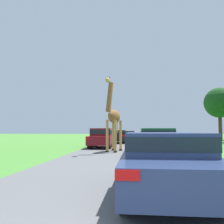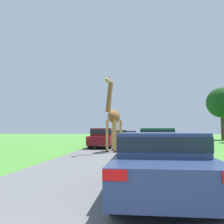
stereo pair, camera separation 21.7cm
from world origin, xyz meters
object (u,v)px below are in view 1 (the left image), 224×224
at_px(car_far_ahead, 127,135).
at_px(car_verge_right, 117,136).
at_px(car_queue_right, 102,137).
at_px(car_queue_left, 157,142).
at_px(giraffe_near_road, 114,117).
at_px(car_lead_maroon, 166,161).
at_px(tree_centre_back, 220,103).

bearing_deg(car_far_ahead, car_verge_right, -100.61).
distance_m(car_queue_right, car_queue_left, 7.40).
distance_m(giraffe_near_road, car_queue_left, 4.20).
height_order(car_lead_maroon, car_queue_left, car_queue_left).
xyz_separation_m(car_lead_maroon, car_far_ahead, (-1.69, 25.42, -0.01)).
bearing_deg(tree_centre_back, car_lead_maroon, -110.95).
distance_m(car_lead_maroon, tree_centre_back, 32.62).
bearing_deg(car_queue_left, car_lead_maroon, -93.56).
relative_size(giraffe_near_road, car_queue_right, 1.20).
relative_size(car_lead_maroon, car_far_ahead, 0.97).
height_order(car_lead_maroon, tree_centre_back, tree_centre_back).
xyz_separation_m(car_queue_right, car_queue_left, (3.78, -6.37, -0.01)).
bearing_deg(tree_centre_back, car_far_ahead, -160.29).
distance_m(car_lead_maroon, car_queue_left, 6.95).
height_order(car_lead_maroon, car_queue_right, car_queue_right).
xyz_separation_m(car_queue_right, car_far_ahead, (1.65, 12.12, -0.09)).
height_order(giraffe_near_road, car_queue_left, giraffe_near_road).
height_order(car_queue_right, car_queue_left, car_queue_right).
xyz_separation_m(giraffe_near_road, car_queue_left, (2.52, -3.02, -1.46)).
relative_size(car_queue_right, car_queue_left, 0.95).
height_order(giraffe_near_road, car_queue_right, giraffe_near_road).
height_order(giraffe_near_road, car_verge_right, giraffe_near_road).
xyz_separation_m(giraffe_near_road, car_lead_maroon, (2.08, -9.96, -1.53)).
xyz_separation_m(car_verge_right, tree_centre_back, (14.20, 9.84, 4.57)).
bearing_deg(giraffe_near_road, car_verge_right, -76.04).
distance_m(giraffe_near_road, car_far_ahead, 15.54).
distance_m(car_lead_maroon, car_queue_right, 13.72).
relative_size(car_queue_right, car_far_ahead, 0.91).
bearing_deg(car_queue_right, car_queue_left, -59.32).
distance_m(giraffe_near_road, car_queue_right, 3.85).
bearing_deg(giraffe_near_road, car_far_ahead, -80.61).
xyz_separation_m(car_lead_maroon, car_queue_right, (-3.35, 13.30, 0.08)).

